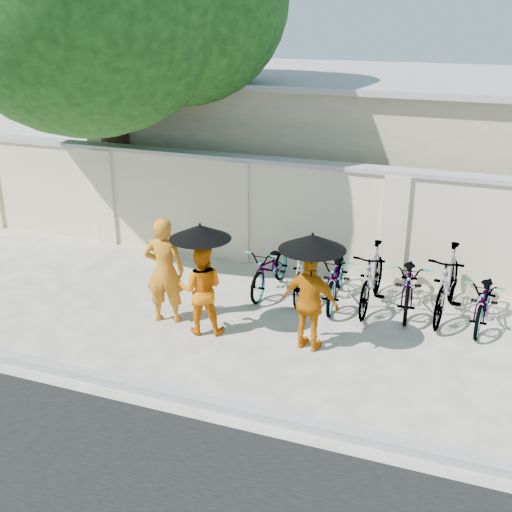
% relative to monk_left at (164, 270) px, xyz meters
% --- Properties ---
extents(ground, '(80.00, 80.00, 0.00)m').
position_rel_monk_left_xyz_m(ground, '(1.10, -0.26, -0.87)').
color(ground, beige).
extents(kerb, '(40.00, 0.16, 0.12)m').
position_rel_monk_left_xyz_m(kerb, '(1.10, -1.96, -0.81)').
color(kerb, '#969696').
rests_on(kerb, ground).
extents(compound_wall, '(20.00, 0.30, 2.00)m').
position_rel_monk_left_xyz_m(compound_wall, '(2.10, 2.94, 0.13)').
color(compound_wall, beige).
rests_on(compound_wall, ground).
extents(building_behind, '(14.00, 6.00, 3.20)m').
position_rel_monk_left_xyz_m(building_behind, '(3.10, 6.74, 0.73)').
color(building_behind, '#B8AD8D').
rests_on(building_behind, ground).
extents(monk_left, '(0.71, 0.55, 1.73)m').
position_rel_monk_left_xyz_m(monk_left, '(0.00, 0.00, 0.00)').
color(monk_left, orange).
rests_on(monk_left, ground).
extents(monk_center, '(0.83, 0.73, 1.43)m').
position_rel_monk_left_xyz_m(monk_center, '(0.70, -0.15, -0.15)').
color(monk_center, orange).
rests_on(monk_center, ground).
extents(parasol_center, '(0.92, 0.92, 0.97)m').
position_rel_monk_left_xyz_m(parasol_center, '(0.75, -0.23, 0.81)').
color(parasol_center, black).
rests_on(parasol_center, ground).
extents(monk_right, '(0.92, 0.50, 1.49)m').
position_rel_monk_left_xyz_m(monk_right, '(2.40, -0.07, -0.12)').
color(monk_right, '#C76C08').
rests_on(monk_right, ground).
extents(parasol_right, '(0.95, 0.95, 0.97)m').
position_rel_monk_left_xyz_m(parasol_right, '(2.42, -0.15, 0.84)').
color(parasol_right, black).
rests_on(parasol_right, ground).
extents(bike_0, '(0.63, 1.68, 0.87)m').
position_rel_monk_left_xyz_m(bike_0, '(1.17, 1.66, -0.43)').
color(bike_0, '#AEAEB0').
rests_on(bike_0, ground).
extents(bike_1, '(0.62, 1.66, 0.97)m').
position_rel_monk_left_xyz_m(bike_1, '(1.77, 1.68, -0.38)').
color(bike_1, '#AEAEB0').
rests_on(bike_1, ground).
extents(bike_2, '(0.82, 1.85, 0.94)m').
position_rel_monk_left_xyz_m(bike_2, '(2.37, 1.65, -0.40)').
color(bike_2, '#AEAEB0').
rests_on(bike_2, ground).
extents(bike_3, '(0.52, 1.79, 1.08)m').
position_rel_monk_left_xyz_m(bike_3, '(2.97, 1.65, -0.33)').
color(bike_3, '#AEAEB0').
rests_on(bike_3, ground).
extents(bike_4, '(0.81, 1.85, 0.94)m').
position_rel_monk_left_xyz_m(bike_4, '(3.56, 1.79, -0.39)').
color(bike_4, '#AEAEB0').
rests_on(bike_4, ground).
extents(bike_5, '(0.71, 1.95, 1.15)m').
position_rel_monk_left_xyz_m(bike_5, '(4.16, 1.77, -0.29)').
color(bike_5, '#AEAEB0').
rests_on(bike_5, ground).
extents(bike_6, '(0.71, 1.69, 0.87)m').
position_rel_monk_left_xyz_m(bike_6, '(4.76, 1.65, -0.43)').
color(bike_6, '#AEAEB0').
rests_on(bike_6, ground).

